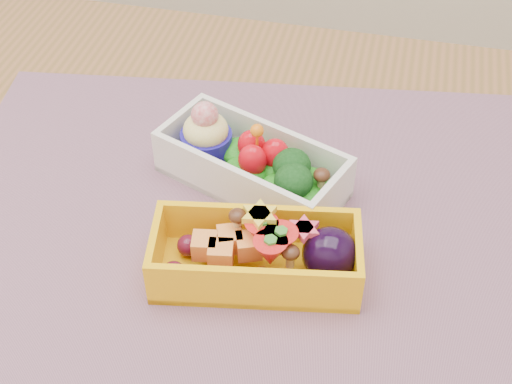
% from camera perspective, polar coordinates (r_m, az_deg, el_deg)
% --- Properties ---
extents(table, '(1.20, 0.80, 0.75)m').
position_cam_1_polar(table, '(0.73, 1.85, -10.05)').
color(table, brown).
rests_on(table, ground).
extents(placemat, '(0.66, 0.54, 0.00)m').
position_cam_1_polar(placemat, '(0.68, -0.71, -2.53)').
color(placemat, '#885E6F').
rests_on(placemat, table).
extents(bento_white, '(0.20, 0.14, 0.08)m').
position_cam_1_polar(bento_white, '(0.70, -0.38, 2.30)').
color(bento_white, silver).
rests_on(bento_white, placemat).
extents(bento_yellow, '(0.19, 0.11, 0.06)m').
position_cam_1_polar(bento_yellow, '(0.62, 0.37, -5.02)').
color(bento_yellow, '#FFB80D').
rests_on(bento_yellow, placemat).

